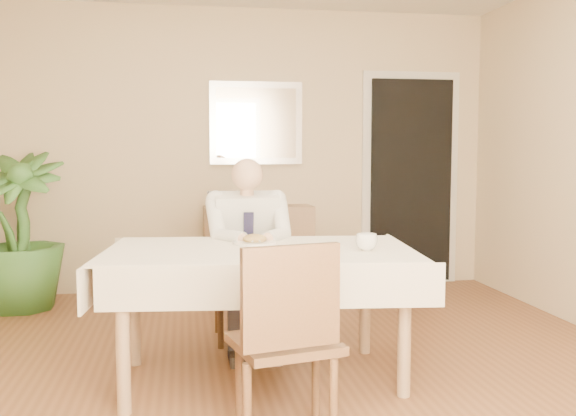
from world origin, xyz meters
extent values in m
plane|color=brown|center=(0.00, 0.00, 0.00)|extent=(5.00, 5.00, 0.00)
cube|color=#CEB68C|center=(0.00, 2.50, 1.30)|extent=(4.50, 0.02, 2.60)
cube|color=#CEB68C|center=(0.00, -2.50, 1.30)|extent=(4.50, 0.02, 2.60)
cube|color=silver|center=(0.00, -2.48, 1.45)|extent=(1.34, 0.02, 1.44)
cube|color=white|center=(0.00, -2.46, 1.45)|extent=(1.18, 0.02, 1.28)
cube|color=silver|center=(1.55, 2.48, 1.00)|extent=(0.96, 0.03, 2.10)
cube|color=black|center=(1.55, 2.45, 1.00)|extent=(0.80, 0.05, 1.95)
cube|color=silver|center=(0.05, 2.48, 1.55)|extent=(0.86, 0.03, 0.76)
cube|color=white|center=(0.05, 2.46, 1.55)|extent=(0.74, 0.02, 0.64)
cube|color=#916E4E|center=(-0.21, 0.05, 0.72)|extent=(1.68, 1.06, 0.04)
cube|color=beige|center=(-0.21, 0.05, 0.75)|extent=(1.79, 1.17, 0.01)
cube|color=beige|center=(-0.21, -0.45, 0.64)|extent=(1.69, 0.19, 0.22)
cube|color=beige|center=(-0.21, 0.55, 0.64)|extent=(1.69, 0.19, 0.22)
cube|color=beige|center=(-1.06, 0.05, 0.64)|extent=(0.12, 1.00, 0.22)
cube|color=beige|center=(0.64, 0.05, 0.64)|extent=(0.12, 1.00, 0.22)
cylinder|color=#916E4E|center=(-0.93, -0.32, 0.35)|extent=(0.07, 0.07, 0.70)
cylinder|color=#916E4E|center=(0.51, -0.32, 0.35)|extent=(0.07, 0.07, 0.70)
cylinder|color=#916E4E|center=(-0.93, 0.42, 0.35)|extent=(0.07, 0.07, 0.70)
cylinder|color=#916E4E|center=(0.51, 0.42, 0.35)|extent=(0.07, 0.07, 0.70)
cube|color=#3D2616|center=(-0.21, 0.85, 0.45)|extent=(0.50, 0.50, 0.04)
cube|color=#3D2616|center=(-0.21, 1.05, 0.71)|extent=(0.44, 0.10, 0.44)
cylinder|color=#3D2616|center=(-0.40, 0.66, 0.22)|extent=(0.04, 0.04, 0.43)
cylinder|color=#3D2616|center=(-0.02, 0.66, 0.22)|extent=(0.04, 0.04, 0.43)
cylinder|color=#3D2616|center=(-0.40, 1.04, 0.22)|extent=(0.04, 0.04, 0.43)
cylinder|color=#3D2616|center=(-0.02, 1.04, 0.22)|extent=(0.04, 0.04, 0.43)
cube|color=#3D2616|center=(-0.19, -0.72, 0.44)|extent=(0.52, 0.52, 0.04)
cube|color=#3D2616|center=(-0.19, -0.91, 0.70)|extent=(0.43, 0.14, 0.43)
cylinder|color=#3D2616|center=(-0.38, -0.90, 0.21)|extent=(0.04, 0.04, 0.42)
cylinder|color=#3D2616|center=(-0.01, -0.90, 0.21)|extent=(0.04, 0.04, 0.42)
cylinder|color=#3D2616|center=(-0.38, -0.53, 0.21)|extent=(0.04, 0.04, 0.42)
cylinder|color=#3D2616|center=(-0.01, -0.53, 0.21)|extent=(0.04, 0.04, 0.42)
cube|color=white|center=(-0.21, 0.81, 0.75)|extent=(0.42, 0.31, 0.55)
cube|color=black|center=(-0.21, 0.69, 0.72)|extent=(0.07, 0.08, 0.36)
cylinder|color=tan|center=(-0.21, 0.77, 1.03)|extent=(0.09, 0.09, 0.08)
sphere|color=tan|center=(-0.21, 0.74, 1.14)|extent=(0.21, 0.21, 0.21)
cube|color=black|center=(-0.31, 0.61, 0.52)|extent=(0.13, 0.42, 0.13)
cube|color=black|center=(-0.11, 0.61, 0.52)|extent=(0.13, 0.42, 0.13)
cube|color=black|center=(-0.31, 0.43, 0.23)|extent=(0.11, 0.12, 0.45)
cube|color=black|center=(-0.11, 0.43, 0.23)|extent=(0.11, 0.12, 0.45)
cube|color=black|center=(-0.31, 0.37, 0.04)|extent=(0.11, 0.26, 0.07)
cube|color=black|center=(-0.11, 0.37, 0.04)|extent=(0.11, 0.26, 0.07)
cylinder|color=white|center=(-0.22, 0.23, 0.76)|extent=(0.26, 0.26, 0.02)
ellipsoid|color=olive|center=(-0.22, 0.23, 0.78)|extent=(0.14, 0.14, 0.06)
cylinder|color=silver|center=(-0.18, 0.17, 0.78)|extent=(0.01, 0.13, 0.01)
cylinder|color=silver|center=(-0.26, 0.17, 0.78)|extent=(0.01, 0.13, 0.01)
imported|color=white|center=(0.36, -0.11, 0.80)|extent=(0.14, 0.14, 0.09)
cube|color=#916E4E|center=(0.05, 2.32, 0.40)|extent=(1.00, 0.36, 0.79)
cube|color=silver|center=(-0.36, 2.36, 0.86)|extent=(0.10, 0.02, 0.14)
cube|color=silver|center=(-0.16, 2.38, 0.86)|extent=(0.10, 0.02, 0.14)
cube|color=silver|center=(0.10, 2.36, 0.86)|extent=(0.10, 0.02, 0.14)
imported|color=#2E5A22|center=(-1.95, 1.98, 0.64)|extent=(0.87, 0.87, 1.29)
camera|label=1|loc=(-0.62, -3.47, 1.30)|focal=40.00mm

